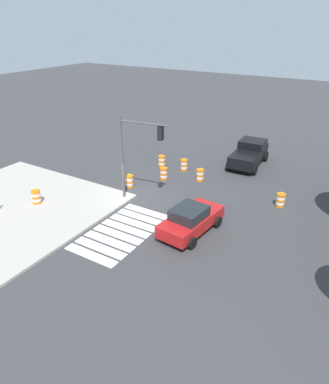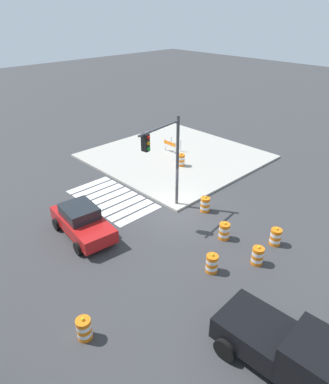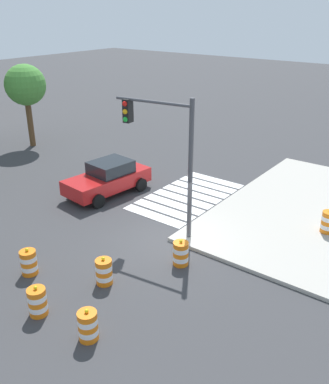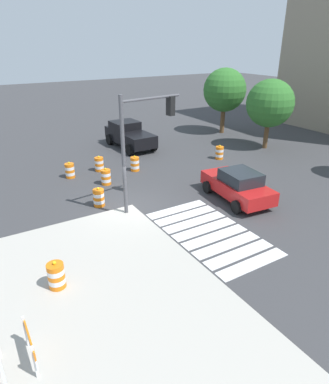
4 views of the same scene
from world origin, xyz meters
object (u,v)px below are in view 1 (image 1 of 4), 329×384
(traffic_barrel_far_curb, at_px, (280,200))
(traffic_barrel_lane_center, at_px, (164,173))
(traffic_light_pole, at_px, (137,145))
(sports_car, at_px, (191,220))
(traffic_barrel_median_near, at_px, (184,165))
(traffic_barrel_near_corner, at_px, (162,161))
(traffic_barrel_crosswalk_end, at_px, (129,181))
(traffic_barrel_on_sidewalk, at_px, (36,197))
(traffic_barrel_median_far, at_px, (200,175))
(pickup_truck, at_px, (250,153))

(traffic_barrel_far_curb, distance_m, traffic_barrel_lane_center, 8.67)
(traffic_barrel_lane_center, relative_size, traffic_light_pole, 0.19)
(sports_car, relative_size, traffic_barrel_median_near, 4.39)
(traffic_barrel_near_corner, xyz_separation_m, traffic_light_pole, (6.07, 1.98, 3.46))
(traffic_light_pole, bearing_deg, sports_car, 71.37)
(sports_car, bearing_deg, traffic_light_pole, -108.63)
(traffic_barrel_crosswalk_end, bearing_deg, sports_car, 65.10)
(traffic_barrel_far_curb, distance_m, traffic_barrel_on_sidewalk, 15.76)
(traffic_barrel_on_sidewalk, bearing_deg, traffic_light_pole, 125.64)
(traffic_barrel_lane_center, bearing_deg, traffic_barrel_median_far, 115.52)
(traffic_barrel_median_near, xyz_separation_m, traffic_barrel_far_curb, (2.10, 8.19, 0.00))
(traffic_barrel_crosswalk_end, height_order, traffic_barrel_on_sidewalk, traffic_barrel_on_sidewalk)
(traffic_barrel_on_sidewalk, bearing_deg, traffic_barrel_median_far, 140.64)
(traffic_barrel_far_curb, bearing_deg, traffic_barrel_on_sidewalk, -59.40)
(traffic_barrel_near_corner, xyz_separation_m, traffic_barrel_crosswalk_end, (4.61, 0.10, 0.00))
(sports_car, distance_m, traffic_barrel_median_far, 7.19)
(traffic_barrel_median_far, xyz_separation_m, traffic_barrel_lane_center, (1.18, -2.46, 0.00))
(traffic_barrel_crosswalk_end, xyz_separation_m, traffic_light_pole, (1.46, 1.88, 3.46))
(traffic_barrel_near_corner, distance_m, traffic_barrel_median_far, 4.07)
(traffic_light_pole, bearing_deg, traffic_barrel_far_curb, 116.95)
(traffic_barrel_crosswalk_end, xyz_separation_m, traffic_barrel_on_sidewalk, (5.33, -3.51, 0.15))
(sports_car, bearing_deg, traffic_barrel_on_sidewalk, -77.05)
(pickup_truck, xyz_separation_m, traffic_barrel_median_near, (3.99, -4.01, -0.52))
(traffic_barrel_median_far, distance_m, traffic_light_pole, 6.48)
(sports_car, xyz_separation_m, traffic_barrel_lane_center, (-5.50, -5.12, -0.36))
(pickup_truck, distance_m, traffic_barrel_crosswalk_end, 10.59)
(sports_car, height_order, traffic_barrel_on_sidewalk, sports_car)
(pickup_truck, distance_m, traffic_light_pole, 11.39)
(traffic_barrel_lane_center, bearing_deg, traffic_barrel_near_corner, -145.09)
(traffic_barrel_median_near, xyz_separation_m, traffic_barrel_lane_center, (2.33, -0.48, 0.00))
(traffic_barrel_median_near, height_order, traffic_barrel_lane_center, same)
(sports_car, bearing_deg, pickup_truck, -176.91)
(pickup_truck, relative_size, traffic_barrel_on_sidewalk, 5.13)
(sports_car, xyz_separation_m, traffic_light_pole, (-1.56, -4.63, 3.10))
(traffic_barrel_far_curb, bearing_deg, pickup_truck, -145.56)
(traffic_barrel_near_corner, height_order, traffic_barrel_crosswalk_end, same)
(pickup_truck, height_order, traffic_light_pole, traffic_light_pole)
(traffic_barrel_median_near, distance_m, traffic_barrel_median_far, 2.29)
(traffic_barrel_far_curb, distance_m, traffic_light_pole, 9.80)
(sports_car, bearing_deg, traffic_barrel_crosswalk_end, -114.90)
(traffic_barrel_median_near, height_order, traffic_light_pole, traffic_light_pole)
(traffic_barrel_median_near, relative_size, traffic_light_pole, 0.19)
(pickup_truck, bearing_deg, traffic_barrel_on_sidewalk, -33.61)
(traffic_light_pole, bearing_deg, traffic_barrel_median_near, -179.89)
(pickup_truck, relative_size, traffic_barrel_median_near, 5.13)
(traffic_barrel_median_far, bearing_deg, pickup_truck, 158.54)
(traffic_barrel_crosswalk_end, distance_m, traffic_barrel_far_curb, 10.41)
(traffic_barrel_crosswalk_end, bearing_deg, pickup_truck, 146.25)
(traffic_barrel_crosswalk_end, bearing_deg, traffic_barrel_median_near, 158.72)
(traffic_light_pole, bearing_deg, traffic_barrel_median_far, 158.91)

